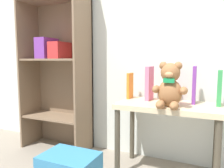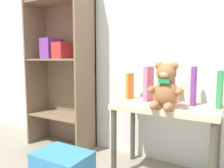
{
  "view_description": "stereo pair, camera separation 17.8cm",
  "coord_description": "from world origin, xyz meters",
  "px_view_note": "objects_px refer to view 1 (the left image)",
  "views": [
    {
      "loc": [
        0.47,
        -0.4,
        0.85
      ],
      "look_at": [
        -0.26,
        1.21,
        0.65
      ],
      "focal_mm": 35.0,
      "sensor_mm": 36.0,
      "label": 1
    },
    {
      "loc": [
        0.63,
        -0.32,
        0.85
      ],
      "look_at": [
        -0.26,
        1.21,
        0.65
      ],
      "focal_mm": 35.0,
      "sensor_mm": 36.0,
      "label": 2
    }
  ],
  "objects_px": {
    "bookshelf_side": "(57,50)",
    "teddy_bear": "(170,87)",
    "book_standing_orange": "(130,86)",
    "book_standing_purple": "(194,85)",
    "display_table": "(168,115)",
    "book_standing_pink": "(149,83)",
    "book_standing_red": "(171,86)",
    "book_standing_green": "(220,88)"
  },
  "relations": [
    {
      "from": "bookshelf_side",
      "to": "book_standing_orange",
      "type": "relative_size",
      "value": 8.25
    },
    {
      "from": "bookshelf_side",
      "to": "teddy_bear",
      "type": "bearing_deg",
      "value": -11.84
    },
    {
      "from": "display_table",
      "to": "book_standing_purple",
      "type": "relative_size",
      "value": 2.67
    },
    {
      "from": "book_standing_pink",
      "to": "book_standing_purple",
      "type": "relative_size",
      "value": 0.98
    },
    {
      "from": "book_standing_purple",
      "to": "book_standing_green",
      "type": "height_order",
      "value": "book_standing_purple"
    },
    {
      "from": "book_standing_orange",
      "to": "book_standing_green",
      "type": "height_order",
      "value": "book_standing_green"
    },
    {
      "from": "bookshelf_side",
      "to": "display_table",
      "type": "distance_m",
      "value": 1.18
    },
    {
      "from": "book_standing_pink",
      "to": "book_standing_purple",
      "type": "distance_m",
      "value": 0.33
    },
    {
      "from": "teddy_bear",
      "to": "bookshelf_side",
      "type": "bearing_deg",
      "value": 168.16
    },
    {
      "from": "book_standing_pink",
      "to": "book_standing_red",
      "type": "relative_size",
      "value": 1.1
    },
    {
      "from": "book_standing_orange",
      "to": "book_standing_purple",
      "type": "relative_size",
      "value": 0.77
    },
    {
      "from": "book_standing_orange",
      "to": "book_standing_purple",
      "type": "xyz_separation_m",
      "value": [
        0.49,
        -0.01,
        0.03
      ]
    },
    {
      "from": "teddy_bear",
      "to": "book_standing_green",
      "type": "relative_size",
      "value": 1.23
    },
    {
      "from": "book_standing_pink",
      "to": "book_standing_green",
      "type": "height_order",
      "value": "book_standing_pink"
    },
    {
      "from": "bookshelf_side",
      "to": "teddy_bear",
      "type": "height_order",
      "value": "bookshelf_side"
    },
    {
      "from": "display_table",
      "to": "book_standing_red",
      "type": "xyz_separation_m",
      "value": [
        0.0,
        0.08,
        0.2
      ]
    },
    {
      "from": "book_standing_pink",
      "to": "book_standing_red",
      "type": "distance_m",
      "value": 0.16
    },
    {
      "from": "book_standing_orange",
      "to": "book_standing_green",
      "type": "bearing_deg",
      "value": -1.46
    },
    {
      "from": "book_standing_purple",
      "to": "book_standing_green",
      "type": "xyz_separation_m",
      "value": [
        0.16,
        -0.01,
        -0.01
      ]
    },
    {
      "from": "teddy_bear",
      "to": "book_standing_purple",
      "type": "xyz_separation_m",
      "value": [
        0.14,
        0.2,
        -0.0
      ]
    },
    {
      "from": "display_table",
      "to": "book_standing_orange",
      "type": "height_order",
      "value": "book_standing_orange"
    },
    {
      "from": "display_table",
      "to": "book_standing_purple",
      "type": "bearing_deg",
      "value": 28.73
    },
    {
      "from": "bookshelf_side",
      "to": "teddy_bear",
      "type": "distance_m",
      "value": 1.15
    },
    {
      "from": "book_standing_green",
      "to": "display_table",
      "type": "bearing_deg",
      "value": -163.51
    },
    {
      "from": "book_standing_pink",
      "to": "book_standing_red",
      "type": "bearing_deg",
      "value": 1.37
    },
    {
      "from": "book_standing_red",
      "to": "book_standing_green",
      "type": "height_order",
      "value": "book_standing_green"
    },
    {
      "from": "display_table",
      "to": "book_standing_orange",
      "type": "xyz_separation_m",
      "value": [
        -0.33,
        0.1,
        0.19
      ]
    },
    {
      "from": "bookshelf_side",
      "to": "teddy_bear",
      "type": "xyz_separation_m",
      "value": [
        1.09,
        -0.23,
        -0.27
      ]
    },
    {
      "from": "book_standing_red",
      "to": "book_standing_orange",
      "type": "bearing_deg",
      "value": 178.49
    },
    {
      "from": "display_table",
      "to": "teddy_bear",
      "type": "distance_m",
      "value": 0.25
    },
    {
      "from": "display_table",
      "to": "book_standing_orange",
      "type": "distance_m",
      "value": 0.39
    },
    {
      "from": "teddy_bear",
      "to": "book_standing_orange",
      "type": "relative_size",
      "value": 1.45
    },
    {
      "from": "book_standing_orange",
      "to": "book_standing_red",
      "type": "relative_size",
      "value": 0.87
    },
    {
      "from": "teddy_bear",
      "to": "book_standing_purple",
      "type": "height_order",
      "value": "teddy_bear"
    },
    {
      "from": "bookshelf_side",
      "to": "display_table",
      "type": "bearing_deg",
      "value": -6.31
    },
    {
      "from": "bookshelf_side",
      "to": "book_standing_pink",
      "type": "height_order",
      "value": "bookshelf_side"
    },
    {
      "from": "book_standing_orange",
      "to": "bookshelf_side",
      "type": "bearing_deg",
      "value": 178.58
    },
    {
      "from": "teddy_bear",
      "to": "book_standing_purple",
      "type": "bearing_deg",
      "value": 55.61
    },
    {
      "from": "book_standing_pink",
      "to": "teddy_bear",
      "type": "bearing_deg",
      "value": -43.52
    },
    {
      "from": "bookshelf_side",
      "to": "book_standing_orange",
      "type": "distance_m",
      "value": 0.8
    },
    {
      "from": "teddy_bear",
      "to": "book_standing_pink",
      "type": "relative_size",
      "value": 1.15
    },
    {
      "from": "book_standing_purple",
      "to": "book_standing_green",
      "type": "relative_size",
      "value": 1.1
    }
  ]
}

